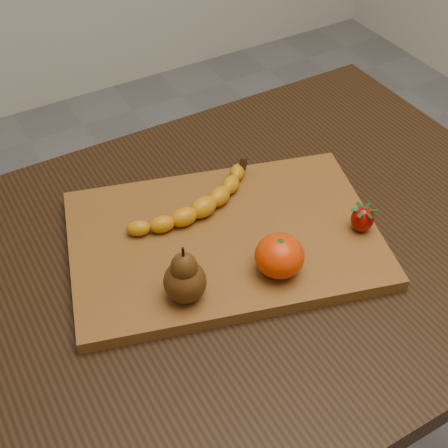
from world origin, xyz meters
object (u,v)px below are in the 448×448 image
table (233,293)px  pear (184,273)px  mandarin (279,256)px  cutting_board (224,239)px

table → pear: 0.20m
pear → mandarin: 0.14m
pear → mandarin: bearing=-10.0°
cutting_board → mandarin: bearing=-57.6°
pear → mandarin: pear is taller
pear → cutting_board: bearing=36.7°
cutting_board → table: bearing=-58.7°
cutting_board → pear: pear is taller
table → pear: pear is taller
table → mandarin: 0.17m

